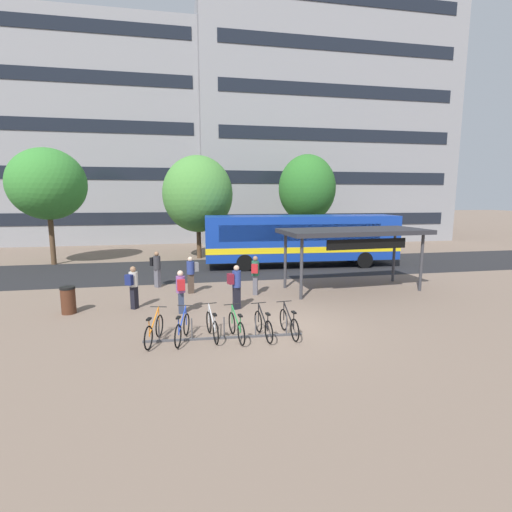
% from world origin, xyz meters
% --- Properties ---
extents(ground, '(200.00, 200.00, 0.00)m').
position_xyz_m(ground, '(0.00, 0.00, 0.00)').
color(ground, '#7A6656').
extents(bus_lane_asphalt, '(80.00, 7.20, 0.01)m').
position_xyz_m(bus_lane_asphalt, '(0.00, 10.85, 0.00)').
color(bus_lane_asphalt, '#232326').
rests_on(bus_lane_asphalt, ground).
extents(city_bus, '(12.14, 3.22, 3.20)m').
position_xyz_m(city_bus, '(4.20, 10.85, 1.78)').
color(city_bus, '#14389E').
rests_on(city_bus, ground).
extents(bike_rack, '(4.92, 0.34, 0.70)m').
position_xyz_m(bike_rack, '(-1.98, -0.65, 0.09)').
color(bike_rack, '#47474C').
rests_on(bike_rack, ground).
extents(parked_bicycle_orange_0, '(0.60, 1.68, 0.99)m').
position_xyz_m(parked_bicycle_orange_0, '(-4.08, -0.59, 0.38)').
color(parked_bicycle_orange_0, black).
rests_on(parked_bicycle_orange_0, ground).
extents(parked_bicycle_blue_1, '(0.61, 1.68, 0.99)m').
position_xyz_m(parked_bicycle_blue_1, '(-3.25, -0.60, 0.38)').
color(parked_bicycle_blue_1, black).
rests_on(parked_bicycle_blue_1, ground).
extents(parked_bicycle_silver_2, '(0.52, 1.71, 0.99)m').
position_xyz_m(parked_bicycle_silver_2, '(-2.34, -0.52, 0.38)').
color(parked_bicycle_silver_2, black).
rests_on(parked_bicycle_silver_2, ground).
extents(parked_bicycle_green_3, '(0.52, 1.71, 0.99)m').
position_xyz_m(parked_bicycle_green_3, '(-1.61, -0.75, 0.38)').
color(parked_bicycle_green_3, black).
rests_on(parked_bicycle_green_3, ground).
extents(parked_bicycle_black_4, '(0.52, 1.72, 0.99)m').
position_xyz_m(parked_bicycle_black_4, '(-0.76, -0.76, 0.38)').
color(parked_bicycle_black_4, black).
rests_on(parked_bicycle_black_4, ground).
extents(parked_bicycle_black_5, '(0.52, 1.72, 0.99)m').
position_xyz_m(parked_bicycle_black_5, '(0.07, -0.74, 0.38)').
color(parked_bicycle_black_5, black).
rests_on(parked_bicycle_black_5, ground).
extents(transit_shelter, '(6.91, 3.35, 2.87)m').
position_xyz_m(transit_shelter, '(4.64, 4.50, 2.69)').
color(transit_shelter, '#38383D').
rests_on(transit_shelter, ground).
extents(commuter_red_pack_0, '(0.37, 0.54, 1.64)m').
position_xyz_m(commuter_red_pack_0, '(-3.29, 2.24, 0.94)').
color(commuter_red_pack_0, '#2D3851').
rests_on(commuter_red_pack_0, ground).
extents(commuter_grey_pack_1, '(0.57, 0.41, 1.69)m').
position_xyz_m(commuter_grey_pack_1, '(-2.84, 5.24, 0.98)').
color(commuter_grey_pack_1, '#47382D').
rests_on(commuter_grey_pack_1, ground).
extents(commuter_navy_pack_2, '(0.53, 0.61, 1.69)m').
position_xyz_m(commuter_navy_pack_2, '(-5.12, 3.16, 0.98)').
color(commuter_navy_pack_2, black).
rests_on(commuter_navy_pack_2, ground).
extents(commuter_maroon_pack_3, '(0.59, 0.47, 1.74)m').
position_xyz_m(commuter_maroon_pack_3, '(-1.19, 2.40, 1.01)').
color(commuter_maroon_pack_3, black).
rests_on(commuter_maroon_pack_3, ground).
extents(commuter_black_pack_4, '(0.59, 0.58, 1.76)m').
position_xyz_m(commuter_black_pack_4, '(-4.47, 6.72, 1.02)').
color(commuter_black_pack_4, '#565660').
rests_on(commuter_black_pack_4, ground).
extents(commuter_red_pack_5, '(0.45, 0.59, 1.76)m').
position_xyz_m(commuter_red_pack_5, '(-0.04, 4.39, 1.01)').
color(commuter_red_pack_5, '#565660').
rests_on(commuter_red_pack_5, ground).
extents(trash_bin, '(0.55, 0.55, 1.03)m').
position_xyz_m(trash_bin, '(-7.46, 3.02, 0.52)').
color(trash_bin, '#4C2819').
rests_on(trash_bin, ground).
extents(street_tree_0, '(4.70, 4.70, 7.40)m').
position_xyz_m(street_tree_0, '(-11.51, 14.44, 5.14)').
color(street_tree_0, brown).
rests_on(street_tree_0, ground).
extents(street_tree_1, '(4.89, 4.89, 7.22)m').
position_xyz_m(street_tree_1, '(-2.09, 15.29, 4.54)').
color(street_tree_1, brown).
rests_on(street_tree_1, ground).
extents(street_tree_2, '(4.49, 4.49, 7.66)m').
position_xyz_m(street_tree_2, '(6.56, 17.22, 5.01)').
color(street_tree_2, brown).
rests_on(street_tree_2, ground).
extents(building_left_wing, '(19.46, 13.09, 20.06)m').
position_xyz_m(building_left_wing, '(-10.55, 30.67, 10.03)').
color(building_left_wing, gray).
rests_on(building_left_wing, ground).
extents(building_right_wing, '(24.91, 13.10, 22.84)m').
position_xyz_m(building_right_wing, '(10.97, 28.07, 11.42)').
color(building_right_wing, gray).
rests_on(building_right_wing, ground).
extents(building_centre_block, '(18.91, 12.46, 14.96)m').
position_xyz_m(building_centre_block, '(1.86, 40.74, 7.48)').
color(building_centre_block, gray).
rests_on(building_centre_block, ground).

